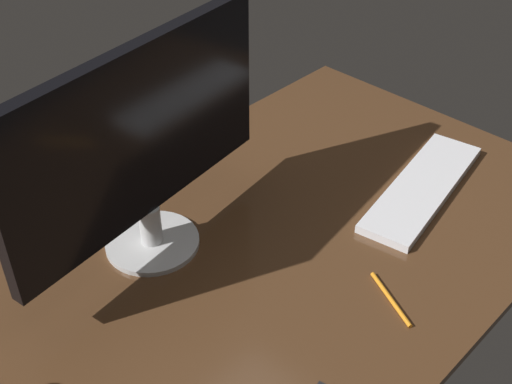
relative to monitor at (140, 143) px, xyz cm
name	(u,v)px	position (x,y,z in cm)	size (l,w,h in cm)	color
desk	(267,253)	(14.78, -17.74, -25.32)	(140.00, 84.00, 2.00)	#4C301C
monitor	(140,143)	(0.00, 0.00, 0.00)	(61.39, 18.80, 43.09)	silver
keyboard	(422,187)	(52.70, -29.43, -23.37)	(41.98, 11.71, 1.89)	white
pen	(391,299)	(20.31, -43.48, -23.90)	(0.84, 0.84, 14.00)	orange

